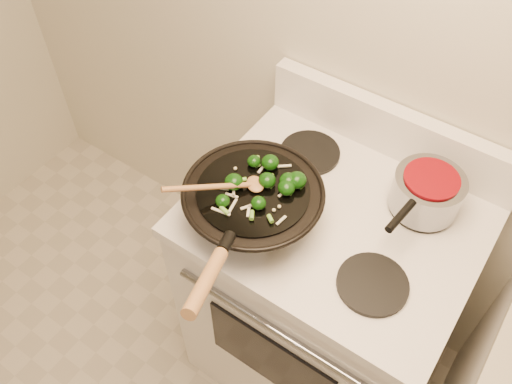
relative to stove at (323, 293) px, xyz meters
The scene contains 5 objects.
stove is the anchor object (origin of this frame).
wok 0.58m from the stove, 138.59° to the right, with size 0.37×0.60×0.25m.
stirfry 0.62m from the stove, 142.31° to the right, with size 0.20×0.24×0.04m.
wooden_spoon 0.67m from the stove, 139.07° to the right, with size 0.19×0.23×0.08m.
saucepan 0.57m from the stove, 38.89° to the left, with size 0.19×0.31×0.11m.
Camera 1 is at (0.27, 0.30, 2.11)m, focal length 38.00 mm.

